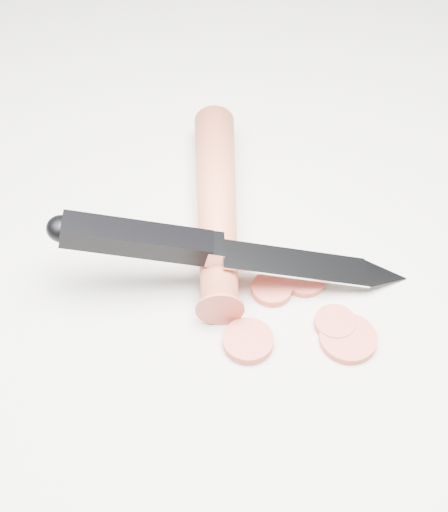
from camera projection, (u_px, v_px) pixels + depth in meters
name	position (u px, v px, depth m)	size (l,w,h in m)	color
ground	(279.00, 259.00, 0.54)	(2.40, 2.40, 0.00)	beige
carrot	(217.00, 204.00, 0.55)	(0.03, 0.03, 0.20)	#CD5334
carrot_slice_0	(348.00, 338.00, 0.49)	(0.04, 0.04, 0.01)	#C64637
carrot_slice_1	(335.00, 323.00, 0.50)	(0.03, 0.03, 0.01)	#C64637
carrot_slice_2	(272.00, 289.00, 0.52)	(0.03, 0.03, 0.01)	#C64637
carrot_slice_3	(248.00, 341.00, 0.49)	(0.04, 0.04, 0.01)	#C64637
carrot_slice_4	(304.00, 279.00, 0.52)	(0.03, 0.03, 0.01)	#C64637
kitchen_knife	(235.00, 249.00, 0.50)	(0.24, 0.14, 0.07)	silver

